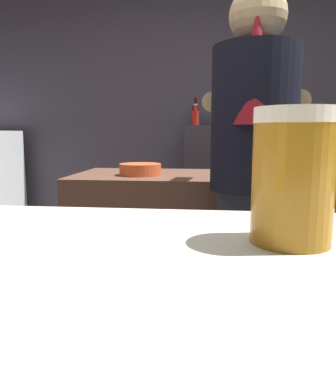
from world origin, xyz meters
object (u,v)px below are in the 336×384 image
at_px(bartender, 252,174).
at_px(mixing_bowl, 140,169).
at_px(bottle_vinegar, 195,117).
at_px(bottle_soy, 268,115).
at_px(chefs_knife, 300,176).
at_px(bottle_hot_sauce, 196,114).
at_px(pint_glass_far, 293,177).

height_order(bartender, mixing_bowl, bartender).
xyz_separation_m(mixing_bowl, bottle_vinegar, (0.23, 1.27, 0.32)).
bearing_deg(bottle_soy, bottle_vinegar, -174.84).
height_order(chefs_knife, bottle_vinegar, bottle_vinegar).
relative_size(bottle_hot_sauce, bottle_soy, 1.15).
xyz_separation_m(pint_glass_far, bottle_soy, (0.40, 2.86, 0.19)).
bearing_deg(mixing_bowl, bottle_hot_sauce, 80.48).
bearing_deg(bartender, bottle_vinegar, 17.63).
relative_size(mixing_bowl, bottle_vinegar, 1.25).
bearing_deg(bartender, pint_glass_far, -177.18).
relative_size(bartender, mixing_bowl, 7.81).
distance_m(bartender, chefs_knife, 0.49).
relative_size(pint_glass_far, bottle_hot_sauce, 0.54).
bearing_deg(chefs_knife, pint_glass_far, -100.27).
height_order(bottle_hot_sauce, bottle_vinegar, bottle_hot_sauce).
relative_size(mixing_bowl, bottle_hot_sauce, 0.89).
xyz_separation_m(mixing_bowl, bottle_hot_sauce, (0.23, 1.38, 0.35)).
height_order(chefs_knife, bottle_hot_sauce, bottle_hot_sauce).
relative_size(bottle_soy, bottle_vinegar, 1.22).
xyz_separation_m(chefs_knife, bottle_hot_sauce, (-0.58, 1.37, 0.37)).
relative_size(chefs_knife, pint_glass_far, 1.83).
xyz_separation_m(chefs_knife, bottle_vinegar, (-0.58, 1.25, 0.35)).
xyz_separation_m(mixing_bowl, pint_glass_far, (0.44, -1.54, 0.15)).
xyz_separation_m(bartender, chefs_knife, (0.28, 0.40, -0.05)).
relative_size(bartender, bottle_soy, 7.98).
distance_m(pint_glass_far, bottle_vinegar, 2.82).
bearing_deg(bottle_soy, pint_glass_far, -97.87).
xyz_separation_m(bottle_hot_sauce, bottle_soy, (0.60, -0.06, -0.01)).
height_order(bartender, pint_glass_far, bartender).
relative_size(pint_glass_far, bottle_soy, 0.62).
bearing_deg(bottle_soy, chefs_knife, -91.00).
bearing_deg(chefs_knife, bottle_hot_sauce, 116.18).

